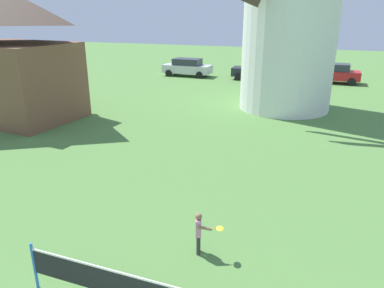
% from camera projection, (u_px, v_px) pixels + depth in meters
% --- Properties ---
extents(player_far, '(0.74, 0.35, 1.08)m').
position_uv_depth(player_far, '(200.00, 231.00, 8.62)').
color(player_far, '#333338').
rests_on(player_far, ground_plane).
extents(parked_car_silver, '(4.34, 1.90, 1.56)m').
position_uv_depth(parked_car_silver, '(187.00, 67.00, 33.09)').
color(parked_car_silver, silver).
rests_on(parked_car_silver, ground_plane).
extents(parked_car_black, '(4.11, 2.09, 1.56)m').
position_uv_depth(parked_car_black, '(256.00, 70.00, 31.34)').
color(parked_car_black, '#1E232D').
rests_on(parked_car_black, ground_plane).
extents(parked_car_red, '(3.98, 1.92, 1.56)m').
position_uv_depth(parked_car_red, '(334.00, 73.00, 29.83)').
color(parked_car_red, red).
rests_on(parked_car_red, ground_plane).
extents(chapel, '(6.61, 5.05, 7.60)m').
position_uv_depth(chapel, '(12.00, 57.00, 18.95)').
color(chapel, brown).
rests_on(chapel, ground_plane).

